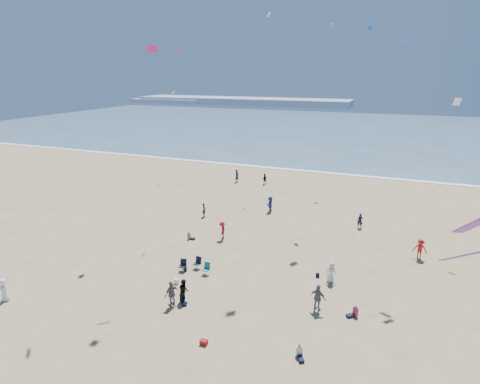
% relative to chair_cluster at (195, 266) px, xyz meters
% --- Properties ---
extents(ground, '(220.00, 220.00, 0.00)m').
position_rel_chair_cluster_xyz_m(ground, '(2.45, -9.37, -0.50)').
color(ground, tan).
rests_on(ground, ground).
extents(ocean, '(220.00, 100.00, 0.06)m').
position_rel_chair_cluster_xyz_m(ocean, '(2.45, 85.63, -0.47)').
color(ocean, '#476B84').
rests_on(ocean, ground).
extents(surf_line, '(220.00, 1.20, 0.08)m').
position_rel_chair_cluster_xyz_m(surf_line, '(2.45, 35.63, -0.46)').
color(surf_line, white).
rests_on(surf_line, ground).
extents(headland_far, '(110.00, 20.00, 3.20)m').
position_rel_chair_cluster_xyz_m(headland_far, '(-57.55, 160.63, 1.10)').
color(headland_far, '#7A8EA8').
rests_on(headland_far, ground).
extents(headland_near, '(40.00, 14.00, 2.00)m').
position_rel_chair_cluster_xyz_m(headland_near, '(-97.55, 155.63, 0.50)').
color(headland_near, '#7A8EA8').
rests_on(headland_near, ground).
extents(standing_flyers, '(32.57, 46.04, 1.93)m').
position_rel_chair_cluster_xyz_m(standing_flyers, '(4.83, 3.90, 0.37)').
color(standing_flyers, black).
rests_on(standing_flyers, ground).
extents(seated_group, '(17.08, 23.90, 0.84)m').
position_rel_chair_cluster_xyz_m(seated_group, '(6.34, -4.85, -0.08)').
color(seated_group, silver).
rests_on(seated_group, ground).
extents(chair_cluster, '(2.67, 1.49, 1.00)m').
position_rel_chair_cluster_xyz_m(chair_cluster, '(0.00, 0.00, 0.00)').
color(chair_cluster, black).
rests_on(chair_cluster, ground).
extents(white_tote, '(0.35, 0.20, 0.40)m').
position_rel_chair_cluster_xyz_m(white_tote, '(-0.48, -2.17, -0.30)').
color(white_tote, white).
rests_on(white_tote, ground).
extents(black_backpack, '(0.30, 0.22, 0.38)m').
position_rel_chair_cluster_xyz_m(black_backpack, '(-0.82, -0.27, -0.31)').
color(black_backpack, black).
rests_on(black_backpack, ground).
extents(cooler, '(0.45, 0.30, 0.30)m').
position_rel_chair_cluster_xyz_m(cooler, '(4.49, -7.47, -0.35)').
color(cooler, '#A11717').
rests_on(cooler, ground).
extents(navy_bag, '(0.28, 0.18, 0.34)m').
position_rel_chair_cluster_xyz_m(navy_bag, '(9.47, 2.72, -0.33)').
color(navy_bag, black).
rests_on(navy_bag, ground).
extents(kites_aloft, '(40.93, 45.62, 25.28)m').
position_rel_chair_cluster_xyz_m(kites_aloft, '(11.82, 2.68, 14.74)').
color(kites_aloft, '#EE4329').
rests_on(kites_aloft, ground).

